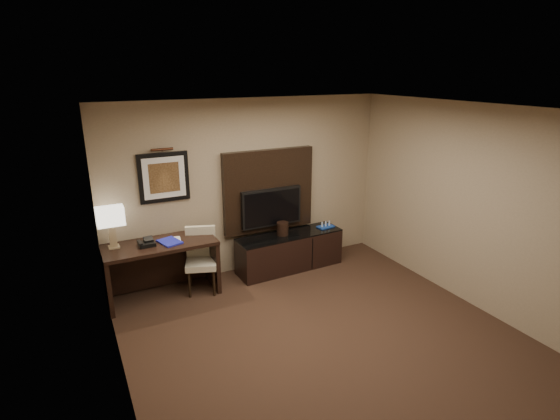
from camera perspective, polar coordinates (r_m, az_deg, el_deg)
floor at (r=5.36m, az=7.28°, el=-17.61°), size 4.50×5.00×0.01m
ceiling at (r=4.38m, az=8.70°, el=12.54°), size 4.50×5.00×0.01m
wall_back at (r=6.80m, az=-4.02°, el=3.02°), size 4.50×0.01×2.70m
wall_left at (r=3.98m, az=-20.30°, el=-9.32°), size 0.01×5.00×2.70m
wall_right at (r=6.20m, az=25.36°, el=-0.18°), size 0.01×5.00×2.70m
desk at (r=6.40m, az=-15.14°, el=-7.57°), size 1.52×0.66×0.81m
credenza at (r=7.06m, az=1.26°, el=-5.41°), size 1.74×0.54×0.60m
tv_wall_panel at (r=6.88m, az=-1.50°, el=2.56°), size 1.50×0.12×1.30m
tv at (r=6.87m, az=-1.13°, el=0.35°), size 1.00×0.08×0.60m
artwork at (r=6.33m, az=-14.93°, el=4.14°), size 0.70×0.04×0.70m
picture_light at (r=6.22m, az=-15.15°, el=7.65°), size 0.04×0.04×0.30m
desk_chair at (r=6.40m, az=-10.25°, el=-6.80°), size 0.57×0.61×0.89m
table_lamp at (r=6.18m, az=-21.15°, el=-2.05°), size 0.39×0.26×0.59m
desk_phone at (r=6.18m, az=-17.02°, el=-4.03°), size 0.22×0.20×0.10m
blue_folder at (r=6.22m, az=-14.22°, el=-4.03°), size 0.33×0.38×0.02m
book at (r=6.23m, az=-14.42°, el=-3.05°), size 0.16×0.04×0.22m
ice_bucket at (r=6.88m, az=0.35°, el=-2.44°), size 0.19×0.19×0.21m
minibar_tray at (r=7.26m, az=5.99°, el=-1.88°), size 0.29×0.20×0.10m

